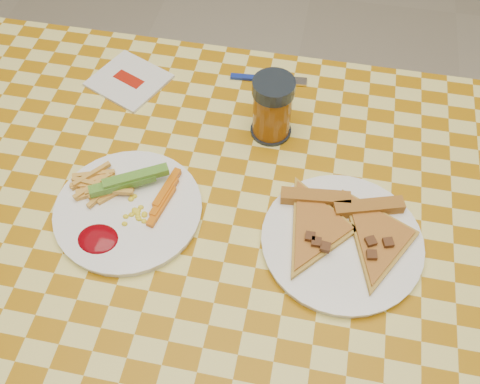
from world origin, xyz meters
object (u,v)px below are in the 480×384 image
table (233,247)px  plate_left (129,211)px  drink_glass (272,108)px  plate_right (342,242)px

table → plate_left: 0.19m
table → drink_glass: (0.03, 0.22, 0.13)m
table → drink_glass: drink_glass is taller
plate_left → drink_glass: bearing=48.1°
table → plate_left: bearing=-176.9°
table → plate_right: plate_right is taller
plate_left → plate_right: same height
plate_left → plate_right: bearing=1.4°
plate_right → drink_glass: bearing=124.6°
plate_right → table: bearing=179.6°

